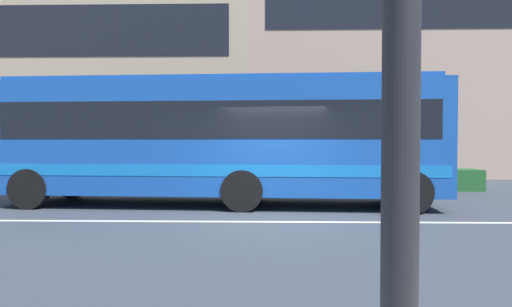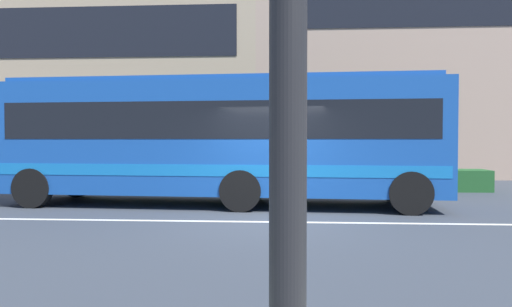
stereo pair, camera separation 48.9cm
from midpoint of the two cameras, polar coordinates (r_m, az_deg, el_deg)
ground_plane at (r=10.12m, az=2.73°, el=-8.13°), size 160.00×160.00×0.00m
lane_centre_line at (r=10.12m, az=2.73°, el=-8.11°), size 60.00×0.16×0.01m
hedge_row_far at (r=16.62m, az=3.32°, el=-3.07°), size 14.16×1.10×0.71m
apartment_block_left at (r=28.13m, az=-20.52°, el=9.48°), size 20.55×8.97×11.23m
apartment_block_right at (r=27.26m, az=22.45°, el=12.21°), size 19.35×8.97×13.56m
transit_bus at (r=12.67m, az=-3.02°, el=2.09°), size 11.40×3.19×3.30m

